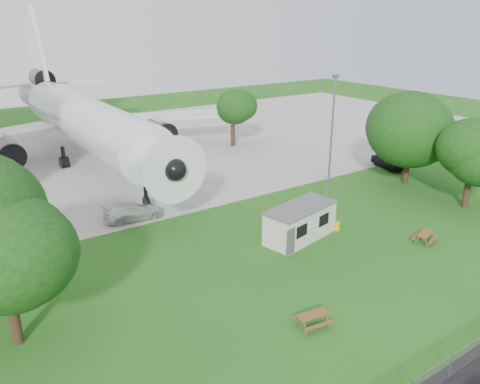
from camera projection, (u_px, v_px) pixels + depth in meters
ground at (299, 293)px, 28.90m from camera, size 160.00×160.00×0.00m
concrete_apron at (98, 155)px, 58.31m from camera, size 120.00×46.00×0.03m
airliner at (82, 117)px, 53.76m from camera, size 46.36×47.73×17.69m
site_cabin at (300, 222)px, 35.73m from camera, size 6.96×3.92×2.62m
picnic_west at (312, 326)px, 25.81m from camera, size 1.98×1.72×0.76m
picnic_east at (424, 242)px, 35.48m from camera, size 2.19×2.00×0.76m
lamp_mast at (330, 156)px, 35.95m from camera, size 0.16×0.16×12.00m
tree_west_small at (2, 258)px, 22.75m from camera, size 6.89×6.89×8.44m
tree_east_front at (474, 152)px, 40.44m from camera, size 6.87×6.87×8.50m
tree_east_back at (412, 127)px, 46.25m from camera, size 8.38×8.38×10.06m
tree_far_apron at (233, 110)px, 60.59m from camera, size 5.13×5.13×7.43m
car_ne_sedan at (388, 162)px, 52.82m from camera, size 2.49×4.63×1.45m
car_apron_van at (133, 212)px, 39.22m from camera, size 5.08×2.55×1.42m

